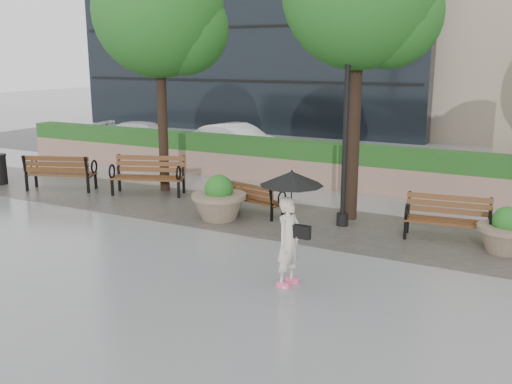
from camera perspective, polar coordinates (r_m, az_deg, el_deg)
The scene contains 15 objects.
ground at distance 11.73m, azimuth -5.86°, elevation -6.04°, with size 100.00×100.00×0.00m, color gray.
cobble_strip at distance 14.20m, azimuth 0.86°, elevation -2.50°, with size 28.00×3.20×0.01m, color #383330.
hedge_wall at distance 17.62m, azimuth 6.80°, elevation 2.72°, with size 24.00×0.80×1.35m.
asphalt_street at distance 21.46m, azimuth 10.64°, elevation 2.68°, with size 40.00×7.00×0.00m, color black.
bench_0 at distance 17.97m, azimuth -18.90°, elevation 1.17°, with size 2.14×1.45×1.08m.
bench_1 at distance 16.73m, azimuth -10.72°, elevation 0.83°, with size 2.19×1.48×1.10m.
bench_2 at distance 14.36m, azimuth -0.16°, elevation -1.32°, with size 1.63×0.94×0.83m.
bench_3 at distance 13.01m, azimuth 18.53°, elevation -3.41°, with size 1.86×0.93×0.96m.
planter_left at distance 13.91m, azimuth -3.72°, elevation -1.02°, with size 1.33×1.33×1.12m.
planter_right at distance 12.63m, azimuth 23.72°, elevation -3.93°, with size 1.14×1.14×0.96m.
lamppost at distance 13.23m, azimuth 8.88°, elevation 4.32°, with size 0.28×0.28×4.18m.
tree_0 at distance 16.82m, azimuth -9.12°, elevation 16.96°, with size 3.72×3.67×6.97m.
car_left at distance 24.47m, azimuth -10.86°, elevation 5.43°, with size 1.73×4.26×1.24m, color silver.
car_right at distance 22.17m, azimuth -1.90°, elevation 5.02°, with size 1.45×4.15×1.37m, color silver.
pedestrian at distance 9.72m, azimuth 3.44°, elevation -2.53°, with size 1.09×1.09×2.01m.
Camera 1 is at (6.21, -9.17, 3.87)m, focal length 40.00 mm.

